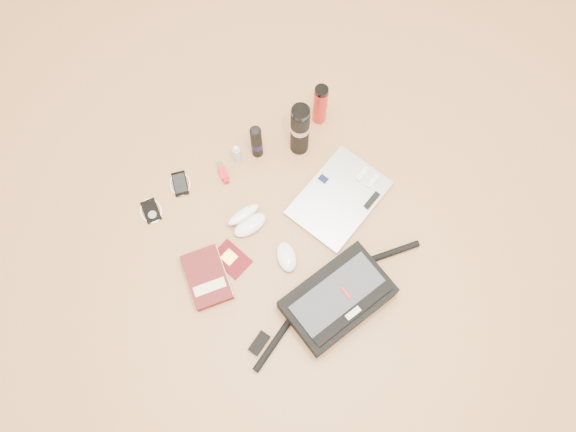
{
  "coord_description": "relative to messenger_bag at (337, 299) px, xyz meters",
  "views": [
    {
      "loc": [
        -0.34,
        -0.51,
        2.09
      ],
      "look_at": [
        0.04,
        0.13,
        0.06
      ],
      "focal_mm": 35.0,
      "sensor_mm": 36.0,
      "label": 1
    }
  ],
  "objects": [
    {
      "name": "ground",
      "position": [
        -0.03,
        0.24,
        -0.05
      ],
      "size": [
        4.0,
        4.0,
        0.0
      ],
      "primitive_type": "plane",
      "color": "#A17043",
      "rests_on": "ground"
    },
    {
      "name": "messenger_bag",
      "position": [
        0.0,
        0.0,
        0.0
      ],
      "size": [
        0.79,
        0.28,
        0.11
      ],
      "rotation": [
        0.0,
        0.0,
        0.12
      ],
      "color": "black",
      "rests_on": "ground"
    },
    {
      "name": "laptop",
      "position": [
        0.23,
        0.35,
        -0.04
      ],
      "size": [
        0.45,
        0.38,
        0.04
      ],
      "rotation": [
        0.0,
        0.0,
        0.36
      ],
      "color": "#A7A7A9",
      "rests_on": "ground"
    },
    {
      "name": "book",
      "position": [
        -0.38,
        0.32,
        -0.03
      ],
      "size": [
        0.18,
        0.24,
        0.04
      ],
      "rotation": [
        0.0,
        0.0,
        -0.17
      ],
      "color": "#4C1113",
      "rests_on": "ground"
    },
    {
      "name": "passport",
      "position": [
        -0.26,
        0.35,
        -0.05
      ],
      "size": [
        0.14,
        0.16,
        0.01
      ],
      "rotation": [
        0.0,
        0.0,
        0.31
      ],
      "color": "#490409",
      "rests_on": "ground"
    },
    {
      "name": "mouse",
      "position": [
        -0.08,
        0.24,
        -0.03
      ],
      "size": [
        0.1,
        0.14,
        0.04
      ],
      "rotation": [
        0.0,
        0.0,
        -0.27
      ],
      "color": "silver",
      "rests_on": "ground"
    },
    {
      "name": "sunglasses_case",
      "position": [
        -0.14,
        0.45,
        -0.02
      ],
      "size": [
        0.15,
        0.13,
        0.08
      ],
      "rotation": [
        0.0,
        0.0,
        0.09
      ],
      "color": "white",
      "rests_on": "ground"
    },
    {
      "name": "ipod",
      "position": [
        -0.44,
        0.68,
        -0.04
      ],
      "size": [
        0.09,
        0.1,
        0.01
      ],
      "rotation": [
        0.0,
        0.0,
        -0.12
      ],
      "color": "black",
      "rests_on": "ground"
    },
    {
      "name": "phone",
      "position": [
        -0.29,
        0.73,
        -0.04
      ],
      "size": [
        0.1,
        0.12,
        0.01
      ],
      "rotation": [
        0.0,
        0.0,
        -0.28
      ],
      "color": "black",
      "rests_on": "ground"
    },
    {
      "name": "inhaler",
      "position": [
        -0.12,
        0.68,
        -0.04
      ],
      "size": [
        0.04,
        0.1,
        0.03
      ],
      "rotation": [
        0.0,
        0.0,
        -0.15
      ],
      "color": "red",
      "rests_on": "ground"
    },
    {
      "name": "spray_bottle",
      "position": [
        -0.03,
        0.71,
        0.0
      ],
      "size": [
        0.03,
        0.03,
        0.11
      ],
      "rotation": [
        0.0,
        0.0,
        -0.11
      ],
      "color": "#9DBFD4",
      "rests_on": "ground"
    },
    {
      "name": "aerosol_can",
      "position": [
        0.05,
        0.69,
        0.05
      ],
      "size": [
        0.06,
        0.06,
        0.2
      ],
      "rotation": [
        0.0,
        0.0,
        0.36
      ],
      "color": "black",
      "rests_on": "ground"
    },
    {
      "name": "thermos_black",
      "position": [
        0.21,
        0.63,
        0.1
      ],
      "size": [
        0.1,
        0.1,
        0.29
      ],
      "rotation": [
        0.0,
        0.0,
        0.37
      ],
      "color": "black",
      "rests_on": "ground"
    },
    {
      "name": "thermos_red",
      "position": [
        0.35,
        0.7,
        0.06
      ],
      "size": [
        0.06,
        0.06,
        0.22
      ],
      "rotation": [
        0.0,
        0.0,
        -0.07
      ],
      "color": "#B21B19",
      "rests_on": "ground"
    }
  ]
}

